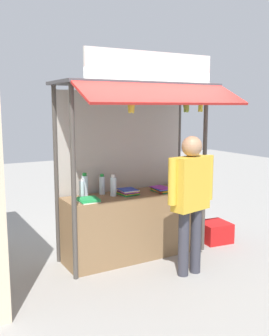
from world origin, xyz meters
name	(u,v)px	position (x,y,z in m)	size (l,w,h in m)	color
ground_plane	(134,256)	(0.00, 0.00, 0.00)	(20.00, 20.00, 0.00)	gray
stall_counter	(134,225)	(0.00, 0.00, 0.45)	(1.96, 0.56, 0.90)	olive
stall_structure	(132,141)	(0.00, 0.06, 1.61)	(2.16, 1.35, 2.72)	#4C4742
water_bottle_back_right	(113,186)	(-0.32, 0.00, 1.03)	(0.08, 0.08, 0.29)	silver
water_bottle_far_right	(82,189)	(-0.74, 0.08, 1.02)	(0.07, 0.07, 0.26)	silver
water_bottle_mid_right	(179,178)	(0.77, 0.04, 1.03)	(0.08, 0.08, 0.29)	silver
water_bottle_center	(85,186)	(-0.66, 0.16, 1.04)	(0.09, 0.09, 0.31)	silver
water_bottle_back_left	(102,185)	(-0.41, 0.17, 1.03)	(0.08, 0.08, 0.28)	silver
magazine_stack_far_left	(191,186)	(0.88, -0.11, 0.93)	(0.26, 0.25, 0.07)	blue
magazine_stack_right	(88,200)	(-0.74, -0.13, 0.92)	(0.28, 0.27, 0.04)	white
magazine_stack_rear_center	(128,192)	(-0.11, -0.03, 0.93)	(0.25, 0.26, 0.07)	green
magazine_stack_front_left	(162,189)	(0.38, -0.09, 0.93)	(0.24, 0.31, 0.06)	green
banana_bunch_inner_left	(131,108)	(-0.26, -0.38, 2.06)	(0.10, 0.09, 0.26)	#332D23
banana_bunch_inner_right	(186,107)	(0.56, -0.38, 2.06)	(0.10, 0.10, 0.25)	#332D23
banana_bunch_rightmost	(200,107)	(0.80, -0.38, 2.06)	(0.08, 0.08, 0.25)	#332D23
vendor_person	(191,193)	(0.30, -0.85, 1.04)	(0.65, 0.30, 1.72)	#383842
plastic_crate	(214,232)	(1.37, -0.10, 0.15)	(0.43, 0.43, 0.30)	red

